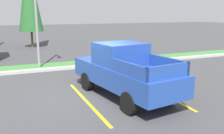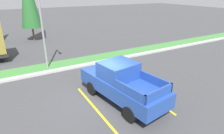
# 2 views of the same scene
# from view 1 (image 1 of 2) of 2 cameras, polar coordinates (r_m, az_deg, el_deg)

# --- Properties ---
(ground_plane) EXTENTS (120.00, 120.00, 0.00)m
(ground_plane) POSITION_cam_1_polar(r_m,az_deg,el_deg) (10.37, -3.74, -6.08)
(ground_plane) COLOR #424244
(parking_line_near) EXTENTS (0.12, 4.80, 0.01)m
(parking_line_near) POSITION_cam_1_polar(r_m,az_deg,el_deg) (9.54, -5.71, -7.76)
(parking_line_near) COLOR yellow
(parking_line_near) RESTS_ON ground
(parking_line_far) EXTENTS (0.12, 4.80, 0.01)m
(parking_line_far) POSITION_cam_1_polar(r_m,az_deg,el_deg) (10.80, 10.26, -5.48)
(parking_line_far) COLOR yellow
(parking_line_far) RESTS_ON ground
(curb_strip) EXTENTS (56.00, 0.40, 0.15)m
(curb_strip) POSITION_cam_1_polar(r_m,az_deg,el_deg) (15.01, -10.05, -0.17)
(curb_strip) COLOR #B2B2AD
(curb_strip) RESTS_ON ground
(grass_median) EXTENTS (56.00, 1.80, 0.06)m
(grass_median) POSITION_cam_1_polar(r_m,az_deg,el_deg) (16.07, -10.94, 0.45)
(grass_median) COLOR #42843D
(grass_median) RESTS_ON ground
(pickup_truck_main) EXTENTS (2.66, 5.45, 2.10)m
(pickup_truck_main) POSITION_cam_1_polar(r_m,az_deg,el_deg) (9.83, 2.69, -0.80)
(pickup_truck_main) COLOR black
(pickup_truck_main) RESTS_ON ground
(street_light) EXTENTS (0.24, 1.49, 6.38)m
(street_light) POSITION_cam_1_polar(r_m,az_deg,el_deg) (15.15, -16.82, 13.54)
(street_light) COLOR gray
(street_light) RESTS_ON ground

